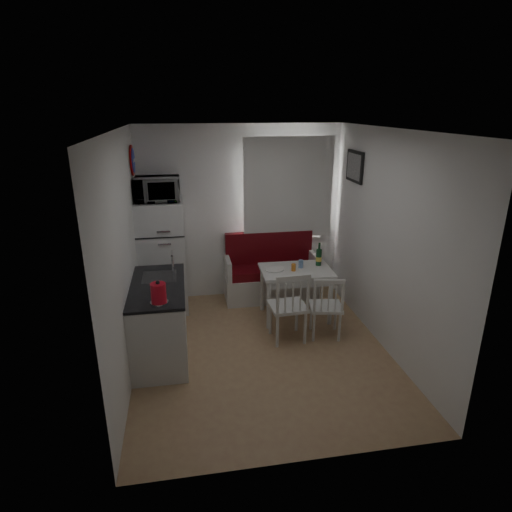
{
  "coord_description": "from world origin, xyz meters",
  "views": [
    {
      "loc": [
        -0.85,
        -4.46,
        2.83
      ],
      "look_at": [
        0.01,
        0.5,
        1.06
      ],
      "focal_mm": 30.0,
      "sensor_mm": 36.0,
      "label": 1
    }
  ],
  "objects_px": {
    "kitchen_counter": "(160,319)",
    "chair_right": "(329,301)",
    "dining_table": "(296,275)",
    "wine_bottle": "(319,254)",
    "kettle": "(159,293)",
    "chair_left": "(290,300)",
    "microwave": "(157,189)",
    "bench": "(271,277)",
    "fridge": "(163,257)"
  },
  "relations": [
    {
      "from": "chair_left",
      "to": "wine_bottle",
      "type": "height_order",
      "value": "wine_bottle"
    },
    {
      "from": "kitchen_counter",
      "to": "dining_table",
      "type": "bearing_deg",
      "value": 19.72
    },
    {
      "from": "bench",
      "to": "kettle",
      "type": "distance_m",
      "value": 2.55
    },
    {
      "from": "chair_left",
      "to": "kettle",
      "type": "height_order",
      "value": "kettle"
    },
    {
      "from": "fridge",
      "to": "wine_bottle",
      "type": "bearing_deg",
      "value": -12.9
    },
    {
      "from": "kitchen_counter",
      "to": "fridge",
      "type": "xyz_separation_m",
      "value": [
        0.02,
        1.24,
        0.35
      ]
    },
    {
      "from": "bench",
      "to": "chair_right",
      "type": "distance_m",
      "value": 1.45
    },
    {
      "from": "bench",
      "to": "kettle",
      "type": "relative_size",
      "value": 5.59
    },
    {
      "from": "bench",
      "to": "kettle",
      "type": "bearing_deg",
      "value": -129.74
    },
    {
      "from": "bench",
      "to": "fridge",
      "type": "distance_m",
      "value": 1.67
    },
    {
      "from": "wine_bottle",
      "to": "kettle",
      "type": "bearing_deg",
      "value": -148.88
    },
    {
      "from": "kitchen_counter",
      "to": "chair_right",
      "type": "xyz_separation_m",
      "value": [
        2.07,
        -0.01,
        0.07
      ]
    },
    {
      "from": "dining_table",
      "to": "chair_right",
      "type": "relative_size",
      "value": 2.13
    },
    {
      "from": "bench",
      "to": "kettle",
      "type": "height_order",
      "value": "kettle"
    },
    {
      "from": "kitchen_counter",
      "to": "chair_right",
      "type": "distance_m",
      "value": 2.07
    },
    {
      "from": "dining_table",
      "to": "chair_left",
      "type": "height_order",
      "value": "chair_left"
    },
    {
      "from": "bench",
      "to": "dining_table",
      "type": "distance_m",
      "value": 0.79
    },
    {
      "from": "bench",
      "to": "microwave",
      "type": "distance_m",
      "value": 2.16
    },
    {
      "from": "bench",
      "to": "microwave",
      "type": "height_order",
      "value": "microwave"
    },
    {
      "from": "kitchen_counter",
      "to": "fridge",
      "type": "relative_size",
      "value": 0.82
    },
    {
      "from": "fridge",
      "to": "wine_bottle",
      "type": "height_order",
      "value": "fridge"
    },
    {
      "from": "kitchen_counter",
      "to": "wine_bottle",
      "type": "bearing_deg",
      "value": 19.12
    },
    {
      "from": "bench",
      "to": "chair_right",
      "type": "height_order",
      "value": "bench"
    },
    {
      "from": "kitchen_counter",
      "to": "wine_bottle",
      "type": "xyz_separation_m",
      "value": [
        2.17,
        0.75,
        0.43
      ]
    },
    {
      "from": "kitchen_counter",
      "to": "chair_left",
      "type": "bearing_deg",
      "value": -0.56
    },
    {
      "from": "bench",
      "to": "wine_bottle",
      "type": "bearing_deg",
      "value": -47.6
    },
    {
      "from": "microwave",
      "to": "kitchen_counter",
      "type": "bearing_deg",
      "value": -90.94
    },
    {
      "from": "dining_table",
      "to": "kettle",
      "type": "bearing_deg",
      "value": -144.61
    },
    {
      "from": "chair_left",
      "to": "microwave",
      "type": "xyz_separation_m",
      "value": [
        -1.55,
        1.21,
        1.19
      ]
    },
    {
      "from": "dining_table",
      "to": "wine_bottle",
      "type": "height_order",
      "value": "wine_bottle"
    },
    {
      "from": "chair_right",
      "to": "microwave",
      "type": "bearing_deg",
      "value": 159.89
    },
    {
      "from": "kitchen_counter",
      "to": "wine_bottle",
      "type": "height_order",
      "value": "kitchen_counter"
    },
    {
      "from": "chair_right",
      "to": "kettle",
      "type": "height_order",
      "value": "kettle"
    },
    {
      "from": "kitchen_counter",
      "to": "chair_left",
      "type": "distance_m",
      "value": 1.57
    },
    {
      "from": "chair_right",
      "to": "kettle",
      "type": "relative_size",
      "value": 1.82
    },
    {
      "from": "chair_right",
      "to": "microwave",
      "type": "height_order",
      "value": "microwave"
    },
    {
      "from": "kitchen_counter",
      "to": "kettle",
      "type": "height_order",
      "value": "kitchen_counter"
    },
    {
      "from": "chair_left",
      "to": "fridge",
      "type": "height_order",
      "value": "fridge"
    },
    {
      "from": "wine_bottle",
      "to": "kitchen_counter",
      "type": "bearing_deg",
      "value": -160.88
    },
    {
      "from": "chair_right",
      "to": "microwave",
      "type": "relative_size",
      "value": 0.78
    },
    {
      "from": "dining_table",
      "to": "chair_right",
      "type": "distance_m",
      "value": 0.71
    },
    {
      "from": "chair_right",
      "to": "chair_left",
      "type": "bearing_deg",
      "value": -168.63
    },
    {
      "from": "microwave",
      "to": "dining_table",
      "type": "bearing_deg",
      "value": -16.77
    },
    {
      "from": "wine_bottle",
      "to": "fridge",
      "type": "bearing_deg",
      "value": 167.1
    },
    {
      "from": "chair_left",
      "to": "chair_right",
      "type": "distance_m",
      "value": 0.5
    },
    {
      "from": "chair_right",
      "to": "bench",
      "type": "bearing_deg",
      "value": 118.61
    },
    {
      "from": "dining_table",
      "to": "chair_left",
      "type": "bearing_deg",
      "value": -108.84
    },
    {
      "from": "microwave",
      "to": "chair_right",
      "type": "bearing_deg",
      "value": -30.35
    },
    {
      "from": "dining_table",
      "to": "chair_right",
      "type": "xyz_separation_m",
      "value": [
        0.25,
        -0.66,
        -0.11
      ]
    },
    {
      "from": "chair_left",
      "to": "dining_table",
      "type": "bearing_deg",
      "value": 65.98
    }
  ]
}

